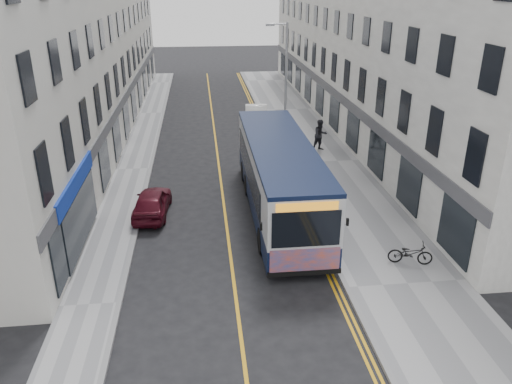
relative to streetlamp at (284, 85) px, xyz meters
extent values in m
plane|color=black|center=(-4.17, -14.00, -4.38)|extent=(140.00, 140.00, 0.00)
cube|color=gray|center=(2.08, -2.00, -4.32)|extent=(4.50, 64.00, 0.12)
cube|color=gray|center=(-9.17, -2.00, -4.32)|extent=(2.00, 64.00, 0.12)
cube|color=slate|center=(-0.17, -2.00, -4.32)|extent=(0.18, 64.00, 0.13)
cube|color=slate|center=(-8.17, -2.00, -4.32)|extent=(0.18, 64.00, 0.13)
cube|color=orange|center=(-4.17, -2.00, -4.38)|extent=(0.12, 64.00, 0.01)
cube|color=orange|center=(-0.62, -2.00, -4.38)|extent=(0.10, 64.00, 0.01)
cube|color=orange|center=(-0.42, -2.00, -4.38)|extent=(0.10, 64.00, 0.01)
cube|color=white|center=(7.33, 7.00, 2.12)|extent=(6.00, 46.00, 13.00)
cube|color=beige|center=(-13.17, 7.00, 2.12)|extent=(6.00, 46.00, 13.00)
cylinder|color=#989AA0|center=(0.08, 0.00, -0.38)|extent=(0.14, 0.14, 8.00)
cylinder|color=#989AA0|center=(-0.42, 0.00, 3.52)|extent=(1.00, 0.08, 0.08)
cube|color=#989AA0|center=(-0.92, 0.00, 3.47)|extent=(0.50, 0.18, 0.12)
cube|color=black|center=(-1.62, -8.63, -3.51)|extent=(2.73, 11.99, 0.98)
cube|color=#B3B5BA|center=(-1.62, -8.63, -2.04)|extent=(2.73, 11.99, 1.96)
cube|color=black|center=(-1.62, -8.63, -0.97)|extent=(2.75, 11.99, 0.17)
cube|color=black|center=(-3.00, -7.97, -2.26)|extent=(0.04, 9.38, 1.25)
cube|color=black|center=(-0.24, -7.97, -2.26)|extent=(0.04, 9.38, 1.25)
cube|color=black|center=(-1.62, -14.64, -2.15)|extent=(2.45, 0.04, 1.36)
cube|color=#E24813|center=(-1.62, -14.64, -3.46)|extent=(2.56, 0.04, 1.04)
cube|color=orange|center=(-1.62, -14.65, -1.28)|extent=(2.18, 0.04, 0.31)
cylinder|color=black|center=(-2.85, -12.22, -3.84)|extent=(0.31, 1.09, 1.09)
cylinder|color=black|center=(-0.39, -12.22, -3.84)|extent=(0.31, 1.09, 1.09)
cylinder|color=black|center=(-2.85, -6.23, -3.84)|extent=(0.31, 1.09, 1.09)
cylinder|color=black|center=(-0.39, -6.23, -3.84)|extent=(0.31, 1.09, 1.09)
cylinder|color=black|center=(-2.85, -4.27, -3.84)|extent=(0.31, 1.09, 1.09)
cylinder|color=black|center=(-0.39, -4.27, -3.84)|extent=(0.31, 1.09, 1.09)
imported|color=black|center=(2.68, -13.90, -3.82)|extent=(1.78, 1.00, 0.89)
imported|color=#976A44|center=(0.49, -4.81, -3.34)|extent=(0.78, 0.63, 1.85)
imported|color=black|center=(2.42, 0.15, -3.26)|extent=(1.16, 1.03, 2.00)
imported|color=silver|center=(-0.97, 6.58, -3.61)|extent=(2.06, 4.79, 1.54)
imported|color=#470B17|center=(-7.57, -8.10, -3.74)|extent=(1.80, 3.88, 1.29)
camera|label=1|loc=(-5.11, -29.83, 5.90)|focal=35.00mm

